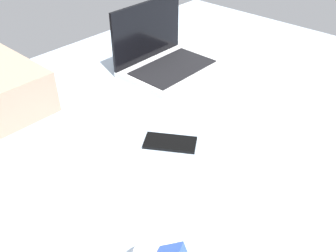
% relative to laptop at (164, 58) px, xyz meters
% --- Properties ---
extents(bed_mattress, '(1.80, 1.40, 0.18)m').
position_rel_laptop_xyz_m(bed_mattress, '(-0.16, -0.26, -0.13)').
color(bed_mattress, silver).
rests_on(bed_mattress, ground).
extents(laptop, '(0.33, 0.23, 0.23)m').
position_rel_laptop_xyz_m(laptop, '(0.00, 0.00, 0.00)').
color(laptop, silver).
rests_on(laptop, bed_mattress).
extents(cell_phone, '(0.13, 0.15, 0.01)m').
position_rel_laptop_xyz_m(cell_phone, '(-0.32, -0.31, -0.04)').
color(cell_phone, black).
rests_on(cell_phone, bed_mattress).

